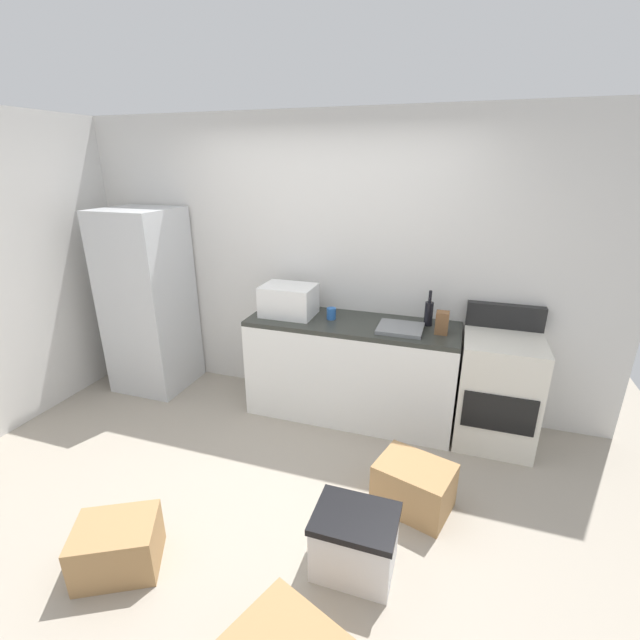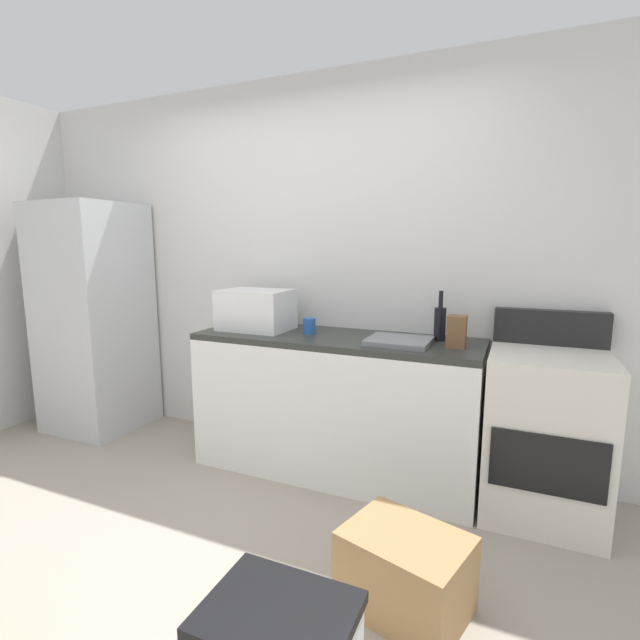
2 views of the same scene
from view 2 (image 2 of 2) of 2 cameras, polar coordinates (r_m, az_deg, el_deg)
The scene contains 11 objects.
ground_plane at distance 2.45m, azimuth -17.68°, elevation -27.99°, with size 6.00×6.00×0.00m, color #9E9384.
wall_back at distance 3.27m, azimuth -0.64°, elevation 6.40°, with size 5.00×0.10×2.60m, color silver.
kitchen_counter at distance 3.00m, azimuth 1.92°, elevation -10.46°, with size 1.80×0.60×0.90m.
refrigerator at distance 4.06m, azimuth -26.30°, elevation 0.23°, with size 0.68×0.66×1.79m, color silver.
stove_oven at distance 2.82m, azimuth 26.24°, elevation -12.43°, with size 0.60×0.61×1.10m.
microwave at distance 3.12m, azimuth -7.97°, elevation 1.28°, with size 0.46×0.34×0.27m, color white.
sink_basin at distance 2.70m, azimuth 9.82°, elevation -2.61°, with size 0.36×0.32×0.03m, color slate.
wine_bottle at distance 2.82m, azimuth 14.74°, elevation -0.30°, with size 0.07×0.07×0.30m.
coffee_mug at distance 2.96m, azimuth -1.34°, elevation -0.73°, with size 0.08×0.08×0.10m, color #2659A5.
knife_block at distance 2.66m, azimuth 16.71°, elevation -1.39°, with size 0.10×0.10×0.18m, color brown.
cardboard_box_small at distance 2.13m, azimuth 10.54°, elevation -28.51°, with size 0.48×0.35×0.33m, color #A37A4C.
Camera 2 is at (1.34, -1.43, 1.46)m, focal length 25.64 mm.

